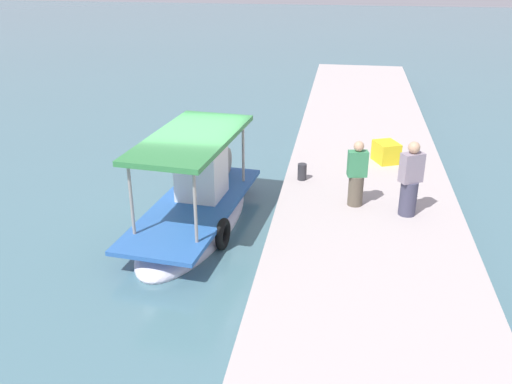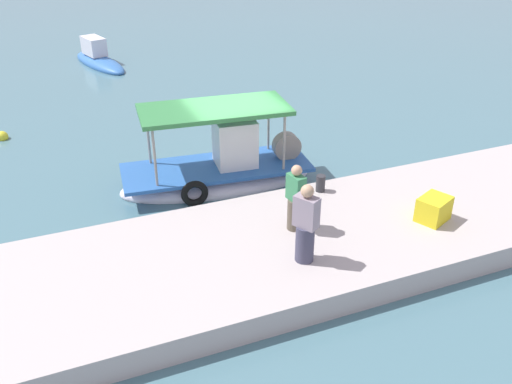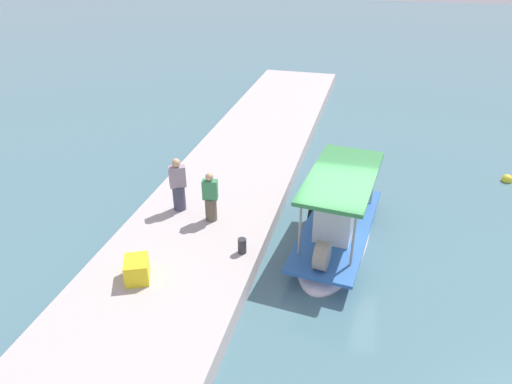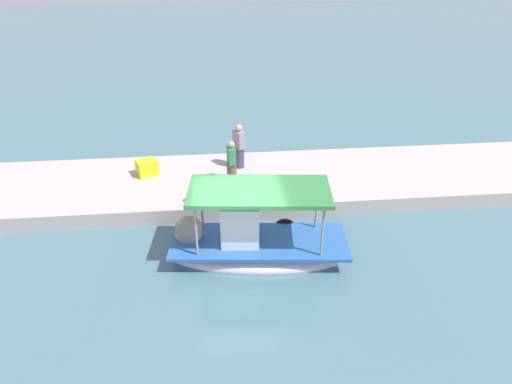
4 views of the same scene
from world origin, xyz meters
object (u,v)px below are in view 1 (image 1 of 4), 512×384
Objects in this scene: fisherman_near_bollard at (410,182)px; fisherman_by_crate at (357,177)px; mooring_bollard at (302,172)px; main_fishing_boat at (197,208)px; cargo_crate at (386,152)px.

fisherman_near_bollard is 1.10× the size of fisherman_by_crate.
mooring_bollard is at bearing 55.82° from fisherman_near_bollard.
fisherman_near_bollard reaches higher than main_fishing_boat.
cargo_crate is at bearing 4.96° from fisherman_near_bollard.
main_fishing_boat is at bearing 128.46° from mooring_bollard.
fisherman_near_bollard is at bearing -175.04° from cargo_crate.
fisherman_by_crate reaches higher than mooring_bollard.
main_fishing_boat reaches higher than fisherman_by_crate.
cargo_crate is at bearing -15.59° from fisherman_by_crate.
fisherman_by_crate is at bearing -82.39° from main_fishing_boat.
fisherman_by_crate is (0.51, -3.81, 0.88)m from main_fishing_boat.
fisherman_by_crate is at bearing 164.41° from cargo_crate.
mooring_bollard is 0.59× the size of cargo_crate.
main_fishing_boat is 5.09m from fisherman_near_bollard.
fisherman_near_bollard reaches higher than cargo_crate.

